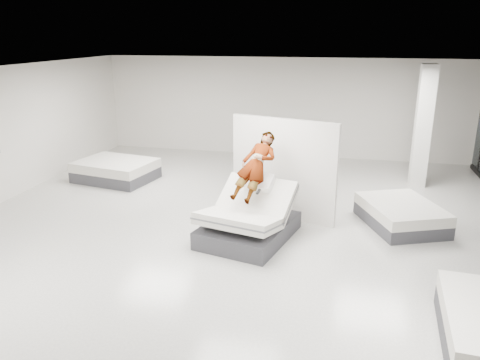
{
  "coord_description": "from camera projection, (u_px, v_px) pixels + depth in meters",
  "views": [
    {
      "loc": [
        2.01,
        -8.26,
        3.95
      ],
      "look_at": [
        -0.05,
        0.84,
        1.0
      ],
      "focal_mm": 35.0,
      "sensor_mm": 36.0,
      "label": 1
    }
  ],
  "objects": [
    {
      "name": "remote",
      "position": [
        258.0,
        192.0,
        8.96
      ],
      "size": [
        0.08,
        0.15,
        0.08
      ],
      "primitive_type": "cube",
      "rotation": [
        0.35,
        0.0,
        -0.24
      ],
      "color": "black",
      "rests_on": "person"
    },
    {
      "name": "column",
      "position": [
        423.0,
        127.0,
        12.15
      ],
      "size": [
        0.4,
        0.4,
        3.2
      ],
      "primitive_type": "cube",
      "color": "silver",
      "rests_on": "floor"
    },
    {
      "name": "hero_bed",
      "position": [
        249.0,
        221.0,
        9.28
      ],
      "size": [
        1.94,
        2.3,
        1.21
      ],
      "color": "#39393E",
      "rests_on": "floor"
    },
    {
      "name": "flat_bed_right_far",
      "position": [
        401.0,
        215.0,
        9.94
      ],
      "size": [
        1.95,
        2.19,
        0.5
      ],
      "color": "#39393E",
      "rests_on": "floor"
    },
    {
      "name": "room",
      "position": [
        233.0,
        163.0,
        8.81
      ],
      "size": [
        14.0,
        14.04,
        3.2
      ],
      "color": "beige",
      "rests_on": "ground"
    },
    {
      "name": "person",
      "position": [
        256.0,
        176.0,
        9.29
      ],
      "size": [
        0.92,
        1.52,
        1.43
      ],
      "primitive_type": "imported",
      "rotation": [
        0.78,
        0.0,
        -0.24
      ],
      "color": "slate",
      "rests_on": "hero_bed"
    },
    {
      "name": "divider_panel",
      "position": [
        283.0,
        169.0,
        10.15
      ],
      "size": [
        2.37,
        0.82,
        2.22
      ],
      "primitive_type": "cube",
      "rotation": [
        0.0,
        0.0,
        -0.3
      ],
      "color": "silver",
      "rests_on": "floor"
    },
    {
      "name": "flat_bed_left_far",
      "position": [
        116.0,
        170.0,
        13.02
      ],
      "size": [
        2.26,
        1.85,
        0.55
      ],
      "color": "#39393E",
      "rests_on": "floor"
    }
  ]
}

